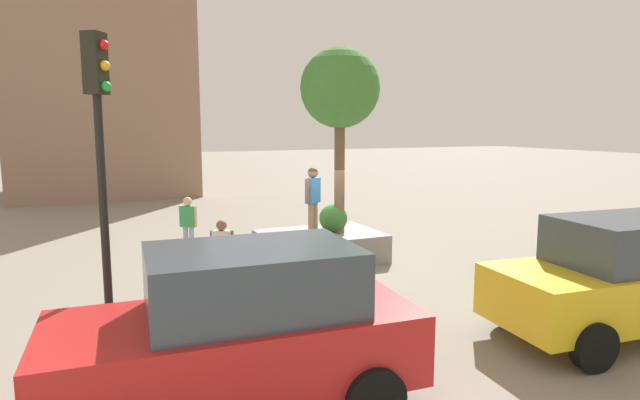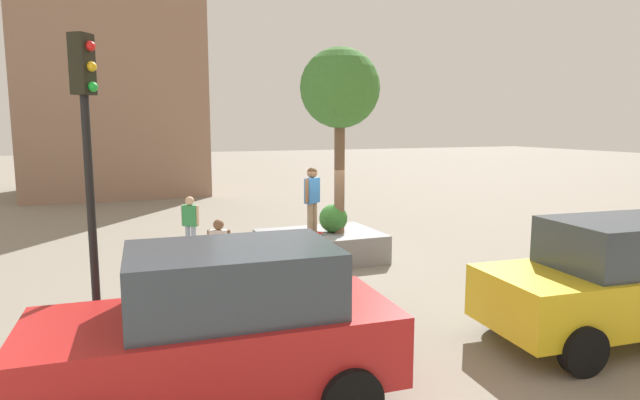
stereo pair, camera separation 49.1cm
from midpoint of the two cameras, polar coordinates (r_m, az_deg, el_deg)
name	(u,v)px [view 1 (the left image)]	position (r m, az deg, el deg)	size (l,w,h in m)	color
ground_plane	(313,263)	(14.55, -1.77, -6.69)	(120.00, 120.00, 0.00)	gray
planter_ledge	(320,246)	(14.72, -0.96, -4.96)	(3.18, 2.33, 0.77)	gray
plaza_tree	(340,90)	(14.34, 1.13, 11.62)	(2.11, 2.11, 4.94)	brown
boxwood_shrub	(333,218)	(14.62, 0.46, -1.96)	(0.77, 0.77, 0.77)	#2D6628
skateboard	(313,235)	(14.06, -1.76, -3.74)	(0.79, 0.60, 0.07)	#A51E1E
skateboarder	(313,196)	(13.88, -1.78, 0.43)	(0.50, 0.44, 1.76)	#847056
taxi_cab	(621,277)	(10.65, 28.26, -7.23)	(4.67, 2.42, 2.11)	gold
sedan_parked	(241,330)	(7.14, -10.41, -13.46)	(4.76, 2.40, 2.16)	#B21E1E
traffic_light_corner	(101,149)	(8.32, -23.92, 5.00)	(0.37, 0.37, 4.97)	black
pedestrian_crossing	(222,249)	(12.42, -11.51, -5.11)	(0.50, 0.33, 1.57)	#847056
passerby_with_bag	(188,221)	(15.90, -14.74, -2.18)	(0.47, 0.41, 1.65)	#8C9EB7
plaza_lowrise_south	(100,67)	(31.52, -22.82, 12.89)	(8.87, 7.94, 13.39)	#8C6B56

